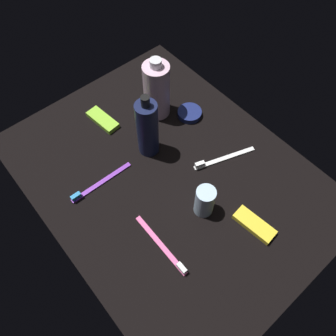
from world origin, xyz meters
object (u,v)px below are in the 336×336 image
at_px(bodywash_bottle, 157,90).
at_px(toothbrush_white, 221,159).
at_px(lotion_bottle, 147,128).
at_px(snack_bar_lime, 103,120).
at_px(snack_bar_yellow, 254,225).
at_px(deodorant_stick, 205,201).
at_px(toothbrush_pink, 164,248).
at_px(toothbrush_purple, 98,184).
at_px(cream_tin_left, 190,113).

relative_size(bodywash_bottle, toothbrush_white, 1.11).
xyz_separation_m(lotion_bottle, snack_bar_lime, (0.16, 0.04, -0.08)).
bearing_deg(snack_bar_yellow, deodorant_stick, 22.41).
relative_size(lotion_bottle, toothbrush_pink, 1.13).
xyz_separation_m(snack_bar_yellow, snack_bar_lime, (0.51, 0.09, 0.00)).
bearing_deg(deodorant_stick, toothbrush_purple, 35.43).
xyz_separation_m(deodorant_stick, toothbrush_purple, (0.23, 0.16, -0.04)).
height_order(bodywash_bottle, deodorant_stick, bodywash_bottle).
distance_m(lotion_bottle, toothbrush_purple, 0.19).
distance_m(deodorant_stick, toothbrush_white, 0.16).
distance_m(toothbrush_purple, cream_tin_left, 0.34).
xyz_separation_m(lotion_bottle, toothbrush_white, (-0.16, -0.13, -0.08)).
xyz_separation_m(toothbrush_pink, cream_tin_left, (0.26, -0.32, 0.00)).
height_order(toothbrush_white, snack_bar_yellow, toothbrush_white).
bearing_deg(toothbrush_white, toothbrush_pink, 107.76).
height_order(toothbrush_white, snack_bar_lime, toothbrush_white).
relative_size(deodorant_stick, toothbrush_pink, 0.50).
bearing_deg(bodywash_bottle, deodorant_stick, 159.99).
xyz_separation_m(toothbrush_purple, toothbrush_pink, (-0.24, -0.02, 0.00)).
bearing_deg(lotion_bottle, snack_bar_lime, 14.27).
bearing_deg(toothbrush_pink, toothbrush_white, -72.24).
bearing_deg(toothbrush_purple, toothbrush_pink, -175.16).
height_order(lotion_bottle, deodorant_stick, lotion_bottle).
xyz_separation_m(toothbrush_purple, cream_tin_left, (0.02, -0.34, 0.00)).
bearing_deg(snack_bar_lime, toothbrush_purple, 135.79).
height_order(lotion_bottle, toothbrush_pink, lotion_bottle).
bearing_deg(toothbrush_purple, lotion_bottle, -88.39).
height_order(toothbrush_purple, cream_tin_left, toothbrush_purple).
bearing_deg(lotion_bottle, cream_tin_left, -83.99).
distance_m(snack_bar_yellow, cream_tin_left, 0.38).
relative_size(toothbrush_purple, toothbrush_white, 1.03).
relative_size(lotion_bottle, deodorant_stick, 2.26).
height_order(lotion_bottle, snack_bar_lime, lotion_bottle).
xyz_separation_m(toothbrush_white, snack_bar_yellow, (-0.19, 0.08, 0.00)).
distance_m(lotion_bottle, snack_bar_yellow, 0.36).
bearing_deg(bodywash_bottle, toothbrush_white, -175.48).
bearing_deg(cream_tin_left, deodorant_stick, 144.12).
relative_size(lotion_bottle, snack_bar_lime, 1.95).
relative_size(toothbrush_white, snack_bar_yellow, 1.68).
bearing_deg(bodywash_bottle, lotion_bottle, 130.85).
bearing_deg(snack_bar_lime, bodywash_bottle, -122.77).
bearing_deg(toothbrush_pink, deodorant_stick, -84.46).
bearing_deg(snack_bar_lime, snack_bar_yellow, -176.10).
relative_size(toothbrush_purple, snack_bar_lime, 1.73).
height_order(snack_bar_lime, cream_tin_left, cream_tin_left).
distance_m(lotion_bottle, snack_bar_lime, 0.19).
xyz_separation_m(deodorant_stick, snack_bar_lime, (0.40, 0.03, -0.04)).
relative_size(bodywash_bottle, snack_bar_lime, 1.86).
distance_m(toothbrush_white, cream_tin_left, 0.18).
bearing_deg(toothbrush_purple, toothbrush_white, -116.90).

